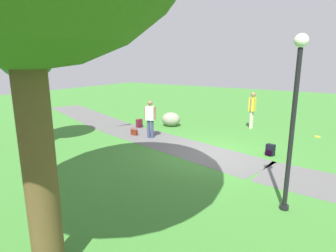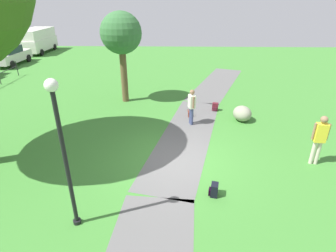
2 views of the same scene
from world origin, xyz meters
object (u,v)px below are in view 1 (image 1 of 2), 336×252
lamp_post (294,107)px  lawn_boulder (171,119)px  spare_backpack_on_lawn (270,150)px  frisbee_on_grass (318,137)px  handbag_on_grass (134,132)px  young_tree_near_path (26,53)px  backpack_by_boulder (139,123)px  man_near_boulder (252,107)px  woman_with_handbag (150,117)px

lamp_post → lawn_boulder: size_ratio=3.47×
spare_backpack_on_lawn → frisbee_on_grass: 3.85m
frisbee_on_grass → lamp_post: bearing=90.2°
handbag_on_grass → young_tree_near_path: bearing=59.2°
backpack_by_boulder → spare_backpack_on_lawn: (-6.53, 0.86, 0.00)m
spare_backpack_on_lawn → lamp_post: bearing=108.0°
man_near_boulder → lawn_boulder: bearing=25.4°
lawn_boulder → spare_backpack_on_lawn: lawn_boulder is taller
woman_with_handbag → handbag_on_grass: 1.18m
man_near_boulder → frisbee_on_grass: bearing=-179.4°
young_tree_near_path → lawn_boulder: 7.09m
lamp_post → man_near_boulder: (2.96, -7.26, -1.28)m
lawn_boulder → handbag_on_grass: (0.42, 2.41, -0.21)m
handbag_on_grass → backpack_by_boulder: (0.76, -1.32, 0.05)m
lawn_boulder → woman_with_handbag: size_ratio=0.67×
frisbee_on_grass → young_tree_near_path: bearing=40.2°
handbag_on_grass → spare_backpack_on_lawn: 5.79m
lamp_post → backpack_by_boulder: size_ratio=9.47×
man_near_boulder → backpack_by_boulder: 5.57m
lawn_boulder → frisbee_on_grass: size_ratio=4.53×
handbag_on_grass → backpack_by_boulder: size_ratio=0.80×
young_tree_near_path → lawn_boulder: (-2.47, -5.85, -3.16)m
backpack_by_boulder → frisbee_on_grass: (-7.68, -2.81, -0.18)m
man_near_boulder → spare_backpack_on_lawn: (-1.78, 3.64, -0.85)m
lawn_boulder → spare_backpack_on_lawn: 5.70m
handbag_on_grass → frisbee_on_grass: (-6.92, -4.14, -0.13)m
young_tree_near_path → handbag_on_grass: (-2.05, -3.43, -3.37)m
handbag_on_grass → frisbee_on_grass: size_ratio=1.33×
young_tree_near_path → woman_with_handbag: size_ratio=2.86×
woman_with_handbag → backpack_by_boulder: 2.21m
lawn_boulder → man_near_boulder: bearing=-154.6°
backpack_by_boulder → spare_backpack_on_lawn: bearing=172.5°
woman_with_handbag → man_near_boulder: 5.13m
backpack_by_boulder → frisbee_on_grass: size_ratio=1.66×
woman_with_handbag → man_near_boulder: (-3.12, -4.07, 0.11)m
lamp_post → backpack_by_boulder: (7.71, -4.47, -2.13)m
backpack_by_boulder → spare_backpack_on_lawn: size_ratio=1.00×
handbag_on_grass → woman_with_handbag: bearing=-177.7°
young_tree_near_path → backpack_by_boulder: 5.94m
young_tree_near_path → backpack_by_boulder: bearing=-105.2°
woman_with_handbag → lamp_post: bearing=152.3°
woman_with_handbag → man_near_boulder: man_near_boulder is taller
handbag_on_grass → spare_backpack_on_lawn: spare_backpack_on_lawn is taller
frisbee_on_grass → backpack_by_boulder: bearing=20.1°
young_tree_near_path → lamp_post: size_ratio=1.22×
lamp_post → woman_with_handbag: size_ratio=2.34×
backpack_by_boulder → man_near_boulder: bearing=-149.6°
lamp_post → spare_backpack_on_lawn: (1.18, -3.62, -2.13)m
backpack_by_boulder → spare_backpack_on_lawn: same height
young_tree_near_path → spare_backpack_on_lawn: (-7.82, -3.90, -3.32)m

